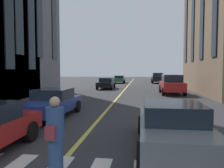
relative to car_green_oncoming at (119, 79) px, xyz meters
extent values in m
cube|color=#D8C64C|center=(-19.14, -1.97, -0.70)|extent=(80.00, 0.16, 0.01)
cube|color=#1E6038|center=(-0.05, 0.00, -0.11)|extent=(4.40, 1.80, 0.55)
cube|color=#19232D|center=(0.17, 0.00, 0.42)|extent=(1.85, 1.58, 0.50)
cylinder|color=black|center=(-1.50, -0.86, -0.38)|extent=(0.64, 0.22, 0.64)
cylinder|color=black|center=(-1.50, 0.86, -0.38)|extent=(0.64, 0.22, 0.64)
cylinder|color=black|center=(1.40, -0.86, -0.38)|extent=(0.64, 0.22, 0.64)
cylinder|color=black|center=(1.40, 0.86, -0.38)|extent=(0.64, 0.22, 0.64)
cube|color=#B21E1E|center=(-18.29, -6.87, 0.08)|extent=(4.70, 1.95, 0.80)
cube|color=#19232D|center=(-18.29, -6.87, 0.83)|extent=(2.59, 1.72, 0.70)
cylinder|color=black|center=(-16.74, -5.94, -0.32)|extent=(0.76, 0.27, 0.76)
cylinder|color=black|center=(-16.74, -7.81, -0.32)|extent=(0.76, 0.27, 0.76)
cylinder|color=black|center=(-19.84, -5.94, -0.32)|extent=(0.76, 0.27, 0.76)
cylinder|color=black|center=(-19.84, -7.81, -0.32)|extent=(0.76, 0.27, 0.76)
cylinder|color=black|center=(-33.67, -0.40, -0.38)|extent=(0.64, 0.22, 0.64)
cube|color=black|center=(-12.89, 0.41, -0.11)|extent=(4.40, 1.80, 0.55)
cube|color=#19232D|center=(-12.67, 0.41, 0.42)|extent=(1.85, 1.58, 0.50)
cylinder|color=black|center=(-14.34, -0.45, -0.38)|extent=(0.64, 0.22, 0.64)
cylinder|color=black|center=(-14.34, 1.27, -0.38)|extent=(0.64, 0.22, 0.64)
cylinder|color=black|center=(-11.44, -0.45, -0.38)|extent=(0.64, 0.22, 0.64)
cylinder|color=black|center=(-11.44, 1.27, -0.38)|extent=(0.64, 0.22, 0.64)
cube|color=navy|center=(-29.99, 0.42, -0.11)|extent=(4.40, 1.80, 0.55)
cube|color=#19232D|center=(-29.77, 0.42, 0.42)|extent=(1.85, 1.58, 0.50)
cylinder|color=black|center=(-31.45, -0.45, -0.38)|extent=(0.64, 0.22, 0.64)
cylinder|color=black|center=(-31.45, 1.28, -0.38)|extent=(0.64, 0.22, 0.64)
cylinder|color=black|center=(-28.54, -0.45, -0.38)|extent=(0.64, 0.22, 0.64)
cylinder|color=black|center=(-28.54, 1.28, -0.38)|extent=(0.64, 0.22, 0.64)
cube|color=black|center=(0.52, -6.87, 0.08)|extent=(4.70, 1.95, 0.80)
cube|color=#19232D|center=(0.52, -6.87, 0.83)|extent=(2.58, 1.72, 0.70)
cylinder|color=black|center=(2.07, -5.94, -0.32)|extent=(0.76, 0.27, 0.76)
cylinder|color=black|center=(2.07, -7.81, -0.32)|extent=(0.76, 0.27, 0.76)
cylinder|color=black|center=(-1.03, -5.94, -0.32)|extent=(0.76, 0.27, 0.76)
cylinder|color=black|center=(-1.03, -7.81, -0.32)|extent=(0.76, 0.27, 0.76)
cube|color=slate|center=(-33.81, -4.79, -0.11)|extent=(4.40, 1.80, 0.55)
cube|color=#19232D|center=(-34.03, -4.79, 0.42)|extent=(1.85, 1.58, 0.50)
cylinder|color=black|center=(-32.36, -3.92, -0.38)|extent=(0.64, 0.22, 0.64)
cylinder|color=black|center=(-32.36, -5.65, -0.38)|extent=(0.64, 0.22, 0.64)
cylinder|color=black|center=(-35.26, -3.92, -0.38)|extent=(0.64, 0.22, 0.64)
cylinder|color=black|center=(-35.26, -5.65, -0.38)|extent=(0.64, 0.22, 0.64)
cylinder|color=#2D4C7F|center=(-35.87, -2.10, -0.30)|extent=(0.32, 0.32, 0.81)
cylinder|color=#2D4C7F|center=(-35.87, -2.10, 0.46)|extent=(0.38, 0.38, 0.69)
sphere|color=tan|center=(-35.87, -2.10, 0.92)|extent=(0.22, 0.22, 0.22)
cube|color=maroon|center=(-36.12, -2.10, 0.32)|extent=(0.12, 0.20, 0.28)
camera|label=1|loc=(-40.32, -3.89, 1.57)|focal=35.68mm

